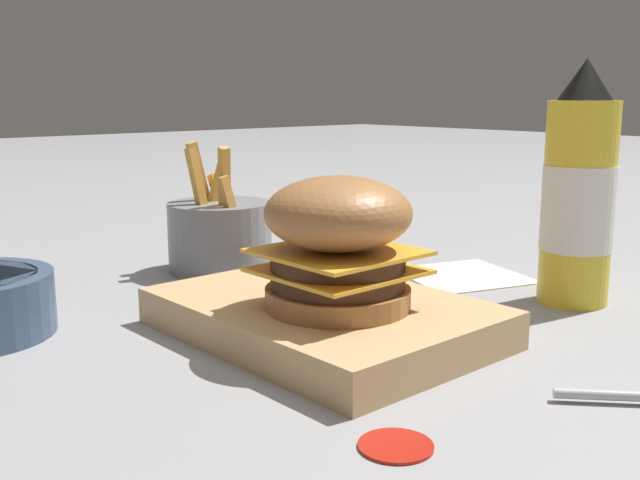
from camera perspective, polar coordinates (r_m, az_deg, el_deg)
ground_plane at (r=0.67m, az=3.20°, el=-6.41°), size 6.00×6.00×0.00m
serving_board at (r=0.63m, az=-0.00°, el=-5.83°), size 0.27×0.20×0.03m
burger at (r=0.59m, az=1.38°, el=-0.13°), size 0.12×0.12×0.11m
ketchup_bottle at (r=0.75m, az=19.09°, el=3.17°), size 0.07×0.07×0.23m
fries_basket at (r=0.86m, az=-7.63°, el=0.40°), size 0.12×0.12×0.15m
ketchup_puddle at (r=0.45m, az=5.80°, el=-15.23°), size 0.04×0.04×0.00m
parchment_square at (r=0.85m, az=10.81°, el=-2.64°), size 0.16×0.16×0.00m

